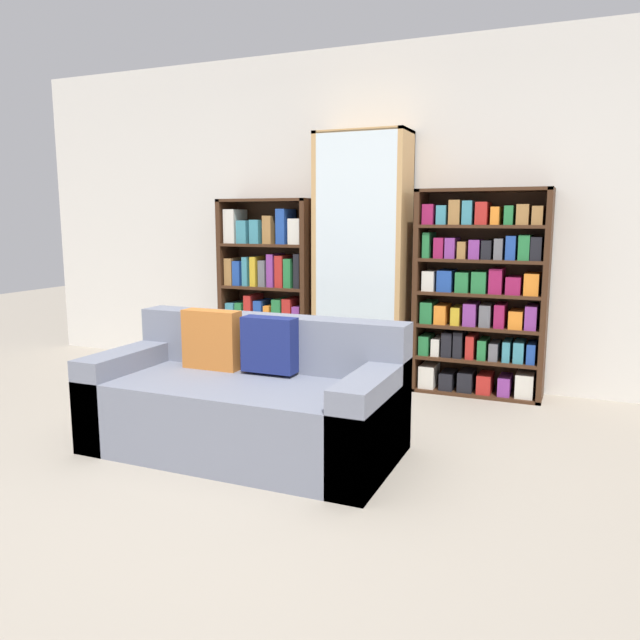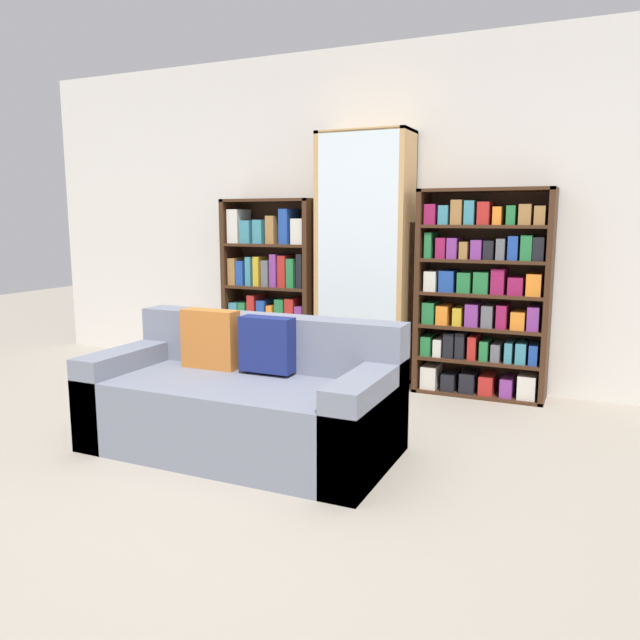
% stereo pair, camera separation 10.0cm
% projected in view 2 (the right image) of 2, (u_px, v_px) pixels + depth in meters
% --- Properties ---
extents(ground_plane, '(16.00, 16.00, 0.00)m').
position_uv_depth(ground_plane, '(225.00, 491.00, 3.09)').
color(ground_plane, gray).
extents(wall_back, '(6.93, 0.06, 2.70)m').
position_uv_depth(wall_back, '(387.00, 217.00, 5.10)').
color(wall_back, beige).
rests_on(wall_back, ground).
extents(couch, '(1.76, 0.85, 0.79)m').
position_uv_depth(couch, '(244.00, 401.00, 3.63)').
color(couch, slate).
rests_on(couch, ground).
extents(bookshelf_left, '(0.83, 0.32, 1.50)m').
position_uv_depth(bookshelf_left, '(272.00, 291.00, 5.41)').
color(bookshelf_left, '#3D2314').
rests_on(bookshelf_left, ground).
extents(display_cabinet, '(0.73, 0.36, 2.01)m').
position_uv_depth(display_cabinet, '(365.00, 261.00, 5.00)').
color(display_cabinet, tan).
rests_on(display_cabinet, ground).
extents(bookshelf_right, '(0.97, 0.32, 1.55)m').
position_uv_depth(bookshelf_right, '(482.00, 296.00, 4.67)').
color(bookshelf_right, '#3D2314').
rests_on(bookshelf_right, ground).
extents(wine_bottle, '(0.08, 0.08, 0.35)m').
position_uv_depth(wine_bottle, '(384.00, 385.00, 4.50)').
color(wine_bottle, black).
rests_on(wine_bottle, ground).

